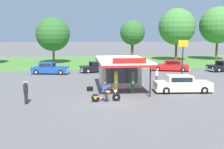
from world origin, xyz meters
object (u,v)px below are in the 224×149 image
object	(u,v)px
motorcycle_with_rider	(105,94)
parked_car_back_row_right	(171,66)
bystander_strolling_foreground	(157,75)
parked_car_second_row_spare	(50,69)
bystander_admiring_sedan	(26,92)
parked_car_back_row_far_left	(97,67)
spare_tire_stack	(90,89)
featured_classic_sedan	(182,84)
gas_pump_nearside	(116,83)
roadside_pole_sign	(183,54)
gas_pump_offside	(133,83)

from	to	relation	value
motorcycle_with_rider	parked_car_back_row_right	world-z (taller)	motorcycle_with_rider
motorcycle_with_rider	bystander_strolling_foreground	xyz separation A→B (m)	(6.31, 7.44, 0.15)
parked_car_second_row_spare	bystander_admiring_sedan	bearing A→B (deg)	-90.18
bystander_strolling_foreground	parked_car_second_row_spare	bearing A→B (deg)	147.10
parked_car_back_row_far_left	spare_tire_stack	bearing A→B (deg)	-96.65
featured_classic_sedan	gas_pump_nearside	bearing A→B (deg)	175.24
bystander_strolling_foreground	motorcycle_with_rider	bearing A→B (deg)	-130.27
motorcycle_with_rider	featured_classic_sedan	bearing A→B (deg)	19.84
bystander_strolling_foreground	gas_pump_nearside	bearing A→B (deg)	-139.50
motorcycle_with_rider	roadside_pole_sign	bearing A→B (deg)	38.24
gas_pump_offside	spare_tire_stack	size ratio (longest dim) A/B	3.11
parked_car_back_row_right	parked_car_second_row_spare	distance (m)	17.01
gas_pump_nearside	featured_classic_sedan	distance (m)	6.05
gas_pump_offside	gas_pump_nearside	bearing A→B (deg)	180.00
gas_pump_offside	parked_car_second_row_spare	world-z (taller)	gas_pump_offside
motorcycle_with_rider	parked_car_back_row_far_left	xyz separation A→B (m)	(0.34, 16.36, 0.01)
parked_car_back_row_right	bystander_strolling_foreground	distance (m)	9.98
roadside_pole_sign	parked_car_back_row_far_left	bearing A→B (deg)	133.37
bystander_strolling_foreground	spare_tire_stack	bearing A→B (deg)	-156.22
gas_pump_nearside	spare_tire_stack	distance (m)	2.67
gas_pump_nearside	parked_car_back_row_right	size ratio (longest dim) A/B	0.35
gas_pump_offside	parked_car_back_row_right	size ratio (longest dim) A/B	0.33
gas_pump_nearside	parked_car_back_row_far_left	size ratio (longest dim) A/B	0.39
motorcycle_with_rider	gas_pump_offside	bearing A→B (deg)	48.17
gas_pump_offside	roadside_pole_sign	world-z (taller)	roadside_pole_sign
gas_pump_offside	featured_classic_sedan	size ratio (longest dim) A/B	0.35
gas_pump_nearside	motorcycle_with_rider	xyz separation A→B (m)	(-1.26, -3.13, -0.25)
parked_car_back_row_far_left	bystander_admiring_sedan	world-z (taller)	bystander_admiring_sedan
gas_pump_offside	parked_car_back_row_far_left	xyz separation A→B (m)	(-2.47, 13.23, -0.18)
motorcycle_with_rider	bystander_admiring_sedan	bearing A→B (deg)	179.98
roadside_pole_sign	spare_tire_stack	distance (m)	10.97
gas_pump_nearside	roadside_pole_sign	distance (m)	9.05
featured_classic_sedan	bystander_admiring_sedan	size ratio (longest dim) A/B	3.06
parked_car_second_row_spare	bystander_strolling_foreground	world-z (taller)	bystander_strolling_foreground
bystander_strolling_foreground	spare_tire_stack	world-z (taller)	bystander_strolling_foreground
parked_car_second_row_spare	gas_pump_offside	bearing A→B (deg)	-54.30
gas_pump_nearside	featured_classic_sedan	bearing A→B (deg)	-4.76
featured_classic_sedan	parked_car_second_row_spare	size ratio (longest dim) A/B	1.04
gas_pump_offside	bystander_admiring_sedan	size ratio (longest dim) A/B	1.06
gas_pump_offside	parked_car_back_row_far_left	distance (m)	13.46
parked_car_back_row_far_left	parked_car_second_row_spare	bearing A→B (deg)	-171.58
parked_car_second_row_spare	roadside_pole_sign	size ratio (longest dim) A/B	1.12
parked_car_back_row_right	parked_car_second_row_spare	world-z (taller)	parked_car_back_row_right
parked_car_back_row_right	parked_car_second_row_spare	size ratio (longest dim) A/B	1.08
parked_car_back_row_right	bystander_admiring_sedan	world-z (taller)	bystander_admiring_sedan
motorcycle_with_rider	bystander_admiring_sedan	xyz separation A→B (m)	(-6.08, 0.00, 0.29)
gas_pump_offside	bystander_admiring_sedan	xyz separation A→B (m)	(-8.88, -3.13, 0.10)
gas_pump_nearside	bystander_admiring_sedan	distance (m)	7.97
parked_car_second_row_spare	gas_pump_nearside	bearing A→B (deg)	-59.34
gas_pump_nearside	bystander_strolling_foreground	world-z (taller)	gas_pump_nearside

